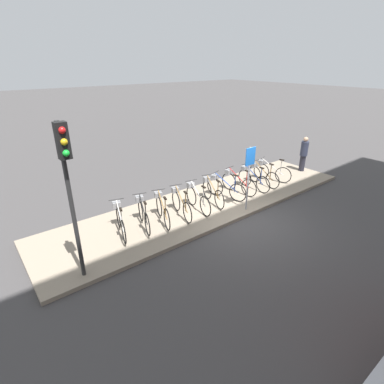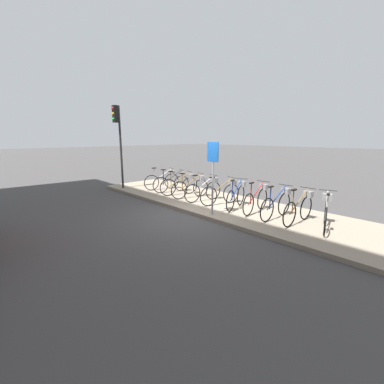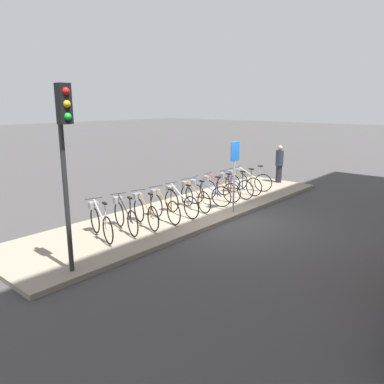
{
  "view_description": "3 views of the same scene",
  "coord_description": "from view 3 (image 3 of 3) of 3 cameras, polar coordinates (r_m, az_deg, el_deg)",
  "views": [
    {
      "loc": [
        -6.82,
        -6.03,
        5.01
      ],
      "look_at": [
        -0.97,
        1.39,
        0.85
      ],
      "focal_mm": 28.0,
      "sensor_mm": 36.0,
      "label": 1
    },
    {
      "loc": [
        5.91,
        -5.57,
        2.55
      ],
      "look_at": [
        -0.57,
        0.55,
        0.62
      ],
      "focal_mm": 24.0,
      "sensor_mm": 36.0,
      "label": 2
    },
    {
      "loc": [
        -9.08,
        -6.33,
        3.55
      ],
      "look_at": [
        -1.5,
        0.23,
        1.17
      ],
      "focal_mm": 35.0,
      "sensor_mm": 36.0,
      "label": 3
    }
  ],
  "objects": [
    {
      "name": "ground_plane",
      "position": [
        11.62,
        5.7,
        -4.51
      ],
      "size": [
        120.0,
        120.0,
        0.0
      ],
      "primitive_type": "plane",
      "color": "#423F3F"
    },
    {
      "name": "sidewalk",
      "position": [
        12.52,
        -0.14,
        -2.83
      ],
      "size": [
        12.64,
        3.13,
        0.12
      ],
      "color": "gray",
      "rests_on": "ground_plane"
    },
    {
      "name": "parked_bicycle_0",
      "position": [
        10.06,
        -13.87,
        -4.25
      ],
      "size": [
        0.62,
        1.64,
        1.04
      ],
      "color": "black",
      "rests_on": "sidewalk"
    },
    {
      "name": "parked_bicycle_1",
      "position": [
        10.46,
        -10.27,
        -3.4
      ],
      "size": [
        0.65,
        1.63,
        1.04
      ],
      "color": "black",
      "rests_on": "sidewalk"
    },
    {
      "name": "parked_bicycle_2",
      "position": [
        10.79,
        -7.27,
        -2.77
      ],
      "size": [
        0.66,
        1.63,
        1.04
      ],
      "color": "black",
      "rests_on": "sidewalk"
    },
    {
      "name": "parked_bicycle_3",
      "position": [
        11.24,
        -4.42,
        -2.04
      ],
      "size": [
        0.56,
        1.66,
        1.04
      ],
      "color": "black",
      "rests_on": "sidewalk"
    },
    {
      "name": "parked_bicycle_4",
      "position": [
        11.74,
        -1.94,
        -1.34
      ],
      "size": [
        0.46,
        1.69,
        1.04
      ],
      "color": "black",
      "rests_on": "sidewalk"
    },
    {
      "name": "parked_bicycle_5",
      "position": [
        12.37,
        0.26,
        -0.58
      ],
      "size": [
        0.58,
        1.66,
        1.04
      ],
      "color": "black",
      "rests_on": "sidewalk"
    },
    {
      "name": "parked_bicycle_6",
      "position": [
        12.86,
        2.06,
        -0.04
      ],
      "size": [
        0.62,
        1.64,
        1.04
      ],
      "color": "black",
      "rests_on": "sidewalk"
    },
    {
      "name": "parked_bicycle_7",
      "position": [
        13.49,
        3.9,
        0.57
      ],
      "size": [
        0.46,
        1.7,
        1.04
      ],
      "color": "black",
      "rests_on": "sidewalk"
    },
    {
      "name": "parked_bicycle_8",
      "position": [
        14.05,
        6.16,
        1.04
      ],
      "size": [
        0.46,
        1.7,
        1.04
      ],
      "color": "black",
      "rests_on": "sidewalk"
    },
    {
      "name": "parked_bicycle_9",
      "position": [
        14.62,
        7.5,
        1.48
      ],
      "size": [
        0.46,
        1.7,
        1.04
      ],
      "color": "black",
      "rests_on": "sidewalk"
    },
    {
      "name": "parked_bicycle_10",
      "position": [
        15.21,
        8.64,
        1.91
      ],
      "size": [
        0.68,
        1.62,
        1.04
      ],
      "color": "black",
      "rests_on": "sidewalk"
    },
    {
      "name": "pedestrian",
      "position": [
        17.0,
        13.16,
        4.31
      ],
      "size": [
        0.34,
        0.34,
        1.65
      ],
      "color": "#23232D",
      "rests_on": "sidewalk"
    },
    {
      "name": "traffic_light",
      "position": [
        7.65,
        -18.83,
        7.32
      ],
      "size": [
        0.24,
        0.4,
        3.8
      ],
      "color": "#2D2D2D",
      "rests_on": "sidewalk"
    },
    {
      "name": "sign_post",
      "position": [
        11.9,
        6.5,
        4.16
      ],
      "size": [
        0.44,
        0.07,
        2.27
      ],
      "color": "#99999E",
      "rests_on": "sidewalk"
    }
  ]
}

